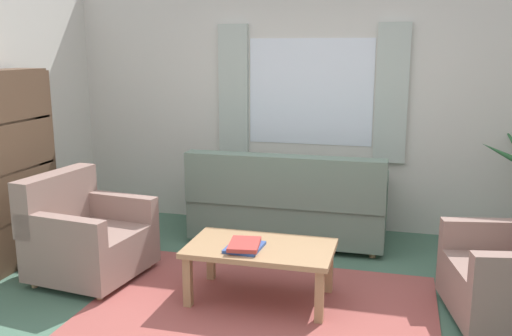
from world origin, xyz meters
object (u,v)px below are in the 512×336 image
object	(u,v)px
couch	(288,206)
coffee_table	(260,253)
armchair_left	(85,236)
bookshelf	(12,166)
book_stack_on_table	(244,246)

from	to	relation	value
couch	coffee_table	size ratio (longest dim) A/B	1.73
couch	armchair_left	xyz separation A→B (m)	(-1.47, -1.29, -0.01)
couch	coffee_table	xyz separation A→B (m)	(0.06, -1.36, 0.01)
armchair_left	bookshelf	bearing A→B (deg)	86.33
book_stack_on_table	bookshelf	world-z (taller)	bookshelf
bookshelf	coffee_table	bearing A→B (deg)	84.78
armchair_left	book_stack_on_table	size ratio (longest dim) A/B	2.81
armchair_left	coffee_table	bearing A→B (deg)	-85.47
bookshelf	couch	bearing A→B (deg)	117.15
coffee_table	book_stack_on_table	world-z (taller)	book_stack_on_table
book_stack_on_table	coffee_table	bearing A→B (deg)	44.60
couch	bookshelf	distance (m)	2.57
coffee_table	bookshelf	distance (m)	2.37
couch	armchair_left	distance (m)	1.96
armchair_left	book_stack_on_table	xyz separation A→B (m)	(1.44, -0.16, 0.11)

